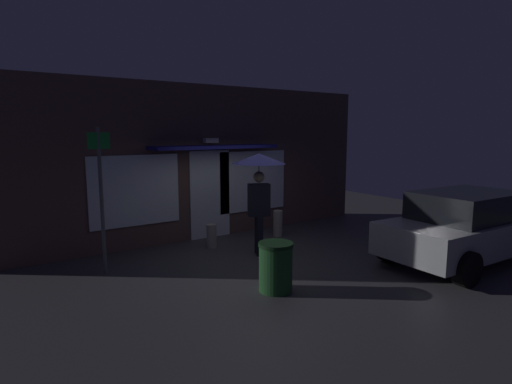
{
  "coord_description": "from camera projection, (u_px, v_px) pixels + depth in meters",
  "views": [
    {
      "loc": [
        -4.86,
        -6.9,
        2.67
      ],
      "look_at": [
        0.08,
        0.25,
        1.39
      ],
      "focal_mm": 28.95,
      "sensor_mm": 36.0,
      "label": 1
    }
  ],
  "objects": [
    {
      "name": "street_sign_post",
      "position": [
        101.0,
        193.0,
        7.65
      ],
      "size": [
        0.4,
        0.07,
        2.75
      ],
      "color": "#595B60",
      "rests_on": "ground"
    },
    {
      "name": "person_with_umbrella",
      "position": [
        259.0,
        175.0,
        8.78
      ],
      "size": [
        1.14,
        1.14,
        2.21
      ],
      "rotation": [
        0.0,
        0.0,
        2.73
      ],
      "color": "black",
      "rests_on": "ground"
    },
    {
      "name": "sidewalk_bollard_2",
      "position": [
        212.0,
        236.0,
        9.53
      ],
      "size": [
        0.23,
        0.23,
        0.55
      ],
      "primitive_type": "cylinder",
      "color": "#B2A899",
      "rests_on": "ground"
    },
    {
      "name": "ground_plane",
      "position": [
        260.0,
        258.0,
        8.74
      ],
      "size": [
        18.0,
        18.0,
        0.0
      ],
      "primitive_type": "plane",
      "color": "#423F44"
    },
    {
      "name": "trash_bin",
      "position": [
        276.0,
        267.0,
        6.92
      ],
      "size": [
        0.59,
        0.59,
        0.84
      ],
      "color": "#1E4C23",
      "rests_on": "ground"
    },
    {
      "name": "parked_car",
      "position": [
        466.0,
        227.0,
        8.43
      ],
      "size": [
        3.87,
        2.04,
        1.46
      ],
      "rotation": [
        0.0,
        0.0,
        -0.04
      ],
      "color": "#A5A8AD",
      "rests_on": "ground"
    },
    {
      "name": "building_facade",
      "position": [
        206.0,
        163.0,
        10.37
      ],
      "size": [
        9.79,
        1.0,
        3.8
      ],
      "color": "brown",
      "rests_on": "ground"
    },
    {
      "name": "sidewalk_bollard",
      "position": [
        278.0,
        223.0,
        10.55
      ],
      "size": [
        0.23,
        0.23,
        0.67
      ],
      "primitive_type": "cylinder",
      "color": "#B2A899",
      "rests_on": "ground"
    }
  ]
}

